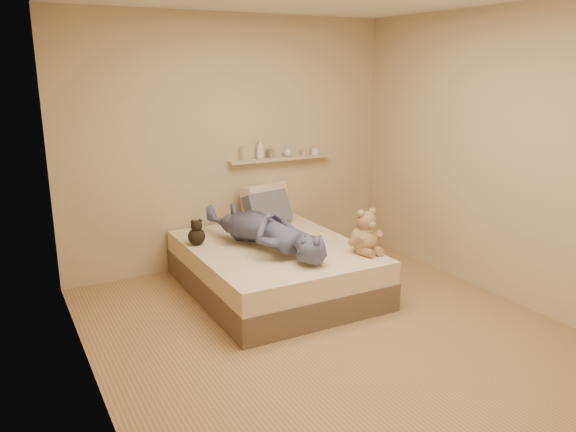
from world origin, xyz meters
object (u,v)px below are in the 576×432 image
person (265,229)px  bed (274,268)px  teddy_bear (366,234)px  pillow_grey (268,209)px  pillow_cream (265,203)px  dark_plush (197,234)px  wall_shelf (281,159)px  game_console (310,247)px

person → bed: bearing=-173.4°
teddy_bear → person: teddy_bear is taller
teddy_bear → pillow_grey: teddy_bear is taller
pillow_cream → dark_plush: bearing=-153.4°
dark_plush → person: bearing=-36.8°
pillow_cream → person: size_ratio=0.37×
pillow_cream → teddy_bear: bearing=-77.5°
bed → pillow_cream: bearing=69.0°
dark_plush → pillow_grey: (0.91, 0.33, 0.06)m
bed → teddy_bear: (0.63, -0.58, 0.39)m
teddy_bear → dark_plush: (-1.26, 0.93, -0.06)m
teddy_bear → person: 0.92m
dark_plush → pillow_grey: bearing=20.2°
pillow_cream → wall_shelf: bearing=18.8°
game_console → wall_shelf: bearing=71.4°
game_console → dark_plush: size_ratio=0.72×
dark_plush → teddy_bear: bearing=-36.5°
game_console → bed: bearing=93.8°
pillow_grey → dark_plush: bearing=-159.8°
teddy_bear → pillow_grey: (-0.35, 1.27, 0.00)m
bed → dark_plush: size_ratio=7.54×
game_console → pillow_grey: bearing=79.6°
pillow_cream → wall_shelf: 0.51m
bed → pillow_cream: (0.32, 0.83, 0.43)m
bed → game_console: bearing=-86.2°
wall_shelf → dark_plush: bearing=-154.9°
game_console → dark_plush: 1.17m
pillow_cream → wall_shelf: size_ratio=0.46×
teddy_bear → pillow_cream: 1.44m
teddy_bear → dark_plush: bearing=143.5°
pillow_cream → person: pillow_cream is taller
pillow_grey → bed: bearing=-111.9°
pillow_grey → person: (-0.39, -0.72, 0.01)m
game_console → teddy_bear: bearing=2.5°
teddy_bear → bed: bearing=137.5°
teddy_bear → wall_shelf: wall_shelf is taller
teddy_bear → wall_shelf: bearing=93.1°
bed → pillow_cream: size_ratio=3.45×
teddy_bear → pillow_cream: pillow_cream is taller
person → wall_shelf: bearing=-135.7°
game_console → wall_shelf: wall_shelf is taller
dark_plush → pillow_cream: 1.06m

